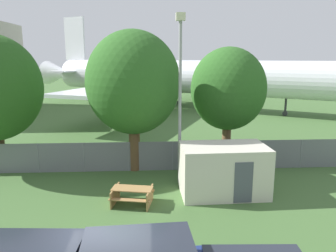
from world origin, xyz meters
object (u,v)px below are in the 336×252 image
(picnic_bench_open_grass, at_px, (132,194))
(tree_behind_benches, at_px, (228,89))
(tree_near_hangar, at_px, (133,83))
(airplane, at_px, (181,77))
(portable_cabin, at_px, (223,170))

(picnic_bench_open_grass, relative_size, tree_behind_benches, 0.28)
(tree_near_hangar, distance_m, tree_behind_benches, 6.35)
(airplane, xyz_separation_m, picnic_bench_open_grass, (-4.87, -28.51, -3.49))
(picnic_bench_open_grass, relative_size, tree_near_hangar, 0.25)
(airplane, xyz_separation_m, tree_near_hangar, (-4.95, -23.90, 1.09))
(airplane, distance_m, tree_behind_benches, 21.68)
(portable_cabin, bearing_deg, picnic_bench_open_grass, -169.60)
(tree_behind_benches, bearing_deg, tree_near_hangar, -159.20)
(airplane, bearing_deg, tree_behind_benches, -56.07)
(airplane, height_order, tree_behind_benches, airplane)
(tree_near_hangar, xyz_separation_m, tree_behind_benches, (5.91, 2.24, -0.59))
(picnic_bench_open_grass, distance_m, tree_behind_benches, 9.85)
(airplane, relative_size, portable_cabin, 10.47)
(portable_cabin, xyz_separation_m, tree_behind_benches, (1.52, 5.93, 3.28))
(portable_cabin, distance_m, tree_behind_benches, 6.94)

